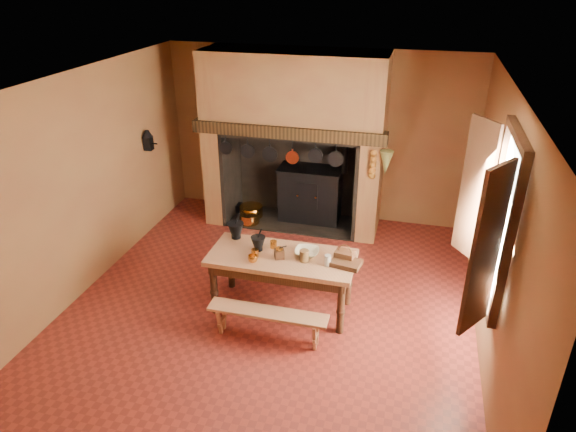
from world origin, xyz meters
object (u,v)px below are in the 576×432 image
object	(u,v)px
work_table	(282,264)
bench_front	(268,318)
coffee_grinder	(279,253)
mixing_bowl	(307,252)
wicker_basket	(345,255)
iron_range	(311,194)

from	to	relation	value
work_table	bench_front	size ratio (longest dim) A/B	1.27
coffee_grinder	mixing_bowl	size ratio (longest dim) A/B	0.58
bench_front	mixing_bowl	xyz separation A→B (m)	(0.29, 0.72, 0.51)
coffee_grinder	wicker_basket	xyz separation A→B (m)	(0.76, 0.14, 0.00)
coffee_grinder	bench_front	bearing A→B (deg)	-112.73
iron_range	mixing_bowl	size ratio (longest dim) A/B	5.45
bench_front	mixing_bowl	bearing A→B (deg)	68.07
work_table	wicker_basket	bearing A→B (deg)	5.96
work_table	wicker_basket	distance (m)	0.78
work_table	mixing_bowl	world-z (taller)	mixing_bowl
coffee_grinder	mixing_bowl	xyz separation A→B (m)	(0.30, 0.15, -0.03)
wicker_basket	work_table	bearing A→B (deg)	-164.49
bench_front	wicker_basket	bearing A→B (deg)	43.19
mixing_bowl	iron_range	bearing A→B (deg)	101.10
iron_range	coffee_grinder	size ratio (longest dim) A/B	9.34
bench_front	mixing_bowl	world-z (taller)	mixing_bowl
coffee_grinder	mixing_bowl	distance (m)	0.34
bench_front	iron_range	bearing A→B (deg)	93.43
work_table	wicker_basket	world-z (taller)	wicker_basket
wicker_basket	iron_range	bearing A→B (deg)	120.49
mixing_bowl	work_table	bearing A→B (deg)	-162.24
bench_front	wicker_basket	world-z (taller)	wicker_basket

